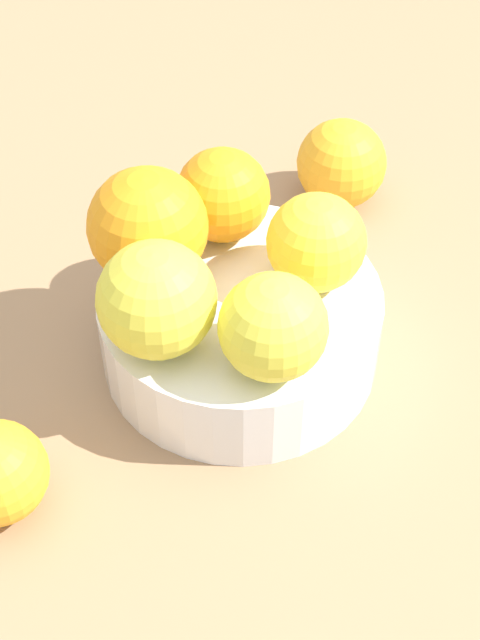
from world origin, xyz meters
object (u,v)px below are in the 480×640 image
(orange_in_bowl_2, at_px, (150,224))
(orange_loose_1, at_px, (341,164))
(orange_in_bowl_1, at_px, (223,195))
(orange_in_bowl_4, at_px, (157,300))
(orange_in_bowl_3, at_px, (273,327))
(orange_in_bowl_0, at_px, (316,242))
(fruit_bowl, at_px, (240,327))

(orange_in_bowl_2, xyz_separation_m, orange_loose_1, (-0.07, -0.18, -0.06))
(orange_in_bowl_1, bearing_deg, orange_in_bowl_4, 91.01)
(orange_in_bowl_1, bearing_deg, orange_in_bowl_3, 125.58)
(orange_in_bowl_3, xyz_separation_m, orange_loose_1, (0.02, -0.22, -0.05))
(orange_in_bowl_2, bearing_deg, orange_in_bowl_3, 153.71)
(orange_in_bowl_3, bearing_deg, orange_in_bowl_0, -90.25)
(orange_in_bowl_4, bearing_deg, orange_in_bowl_1, -88.99)
(orange_in_bowl_0, relative_size, orange_in_bowl_4, 0.89)
(fruit_bowl, bearing_deg, orange_in_bowl_0, -140.96)
(orange_in_bowl_0, distance_m, orange_in_bowl_1, 0.07)
(orange_in_bowl_1, xyz_separation_m, orange_loose_1, (-0.05, -0.13, -0.05))
(orange_in_bowl_2, bearing_deg, orange_in_bowl_0, -164.22)
(orange_in_bowl_2, bearing_deg, orange_loose_1, -112.68)
(orange_in_bowl_2, relative_size, orange_in_bowl_4, 1.07)
(orange_in_bowl_4, relative_size, orange_loose_1, 1.03)
(orange_in_bowl_0, relative_size, orange_in_bowl_1, 1.00)
(fruit_bowl, bearing_deg, orange_loose_1, -94.10)
(orange_in_bowl_3, height_order, orange_in_bowl_4, orange_in_bowl_4)
(orange_in_bowl_1, distance_m, orange_in_bowl_3, 0.12)
(orange_in_bowl_0, bearing_deg, orange_in_bowl_2, 15.78)
(orange_in_bowl_3, relative_size, orange_loose_1, 0.93)
(orange_in_bowl_2, distance_m, orange_in_bowl_3, 0.11)
(orange_in_bowl_3, bearing_deg, orange_in_bowl_4, 5.94)
(orange_in_bowl_4, bearing_deg, orange_in_bowl_2, -61.69)
(orange_in_bowl_3, bearing_deg, orange_in_bowl_2, -26.29)
(orange_in_bowl_2, distance_m, orange_loose_1, 0.20)
(orange_in_bowl_0, xyz_separation_m, orange_loose_1, (0.03, -0.15, -0.05))
(orange_in_bowl_2, height_order, orange_in_bowl_4, orange_in_bowl_2)
(fruit_bowl, distance_m, orange_loose_1, 0.18)
(orange_in_bowl_1, height_order, orange_loose_1, orange_in_bowl_1)
(orange_in_bowl_1, height_order, orange_in_bowl_4, orange_in_bowl_4)
(orange_in_bowl_1, relative_size, orange_in_bowl_3, 0.98)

